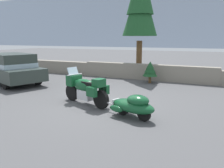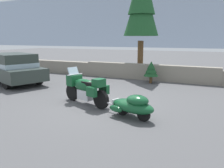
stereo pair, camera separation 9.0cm
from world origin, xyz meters
TOP-DOWN VIEW (x-y plane):
  - ground_plane at (0.00, 0.00)m, footprint 80.00×80.00m
  - stone_guard_wall at (-0.51, 5.75)m, footprint 24.00×0.58m
  - distant_ridgeline at (0.00, 95.75)m, footprint 240.00×80.00m
  - touring_motorcycle at (-0.56, -0.34)m, footprint 2.24×1.17m
  - car_shaped_trailer at (1.58, -1.05)m, footprint 2.20×1.14m
  - suv_at_left_edge at (-6.44, 1.49)m, footprint 5.18×3.46m
  - pine_sapling_near at (0.46, 4.78)m, footprint 0.81×0.81m

SIDE VIEW (x-z plane):
  - ground_plane at x=0.00m, z-range 0.00..0.00m
  - car_shaped_trailer at x=1.58m, z-range 0.03..0.79m
  - stone_guard_wall at x=-0.51m, z-range -0.04..0.89m
  - touring_motorcycle at x=-0.56m, z-range -0.04..1.29m
  - pine_sapling_near at x=0.46m, z-range 0.15..1.36m
  - suv_at_left_edge at x=-6.44m, z-range 0.03..1.66m
  - distant_ridgeline at x=0.00m, z-range 0.00..16.00m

